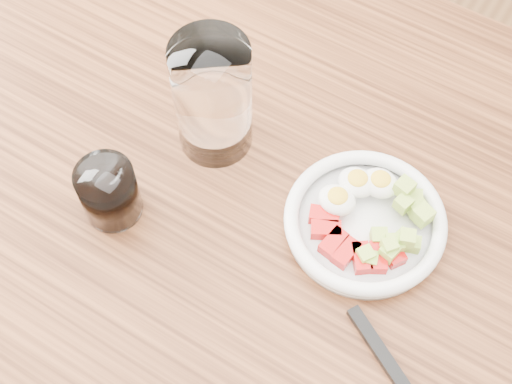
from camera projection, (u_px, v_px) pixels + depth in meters
ground at (258, 379)px, 1.55m from camera, size 4.00×4.00×0.00m
dining_table at (258, 248)px, 0.96m from camera, size 1.50×0.90×0.77m
bowl at (366, 220)px, 0.85m from camera, size 0.20×0.20×0.05m
fork at (394, 372)px, 0.77m from camera, size 0.20×0.12×0.01m
water_glass at (213, 98)px, 0.86m from camera, size 0.10×0.10×0.17m
coffee_glass at (109, 192)px, 0.85m from camera, size 0.07×0.07×0.08m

